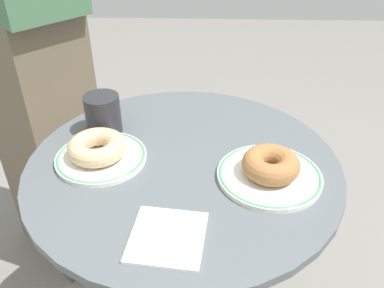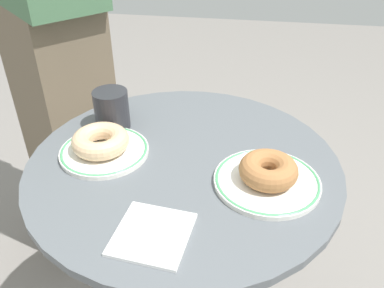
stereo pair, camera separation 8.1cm
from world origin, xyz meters
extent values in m
cylinder|color=#565B60|center=(0.00, 0.00, 0.73)|extent=(0.65, 0.65, 0.02)
cylinder|color=#565B60|center=(0.00, 0.00, 0.37)|extent=(0.06, 0.06, 0.70)
cylinder|color=white|center=(-0.17, 0.00, 0.75)|extent=(0.19, 0.19, 0.01)
torus|color=#4C9E66|center=(-0.17, 0.00, 0.75)|extent=(0.19, 0.19, 0.01)
cylinder|color=white|center=(0.17, -0.05, 0.75)|extent=(0.21, 0.21, 0.01)
torus|color=#4C9E66|center=(0.17, -0.05, 0.75)|extent=(0.20, 0.20, 0.01)
torus|color=#E0B789|center=(-0.18, 0.00, 0.77)|extent=(0.17, 0.17, 0.04)
torus|color=#A36B3D|center=(0.17, -0.05, 0.77)|extent=(0.15, 0.15, 0.04)
cube|color=white|center=(-0.01, -0.21, 0.74)|extent=(0.13, 0.14, 0.01)
cylinder|color=#28282D|center=(-0.19, 0.11, 0.79)|extent=(0.08, 0.08, 0.09)
torus|color=#28282D|center=(-0.20, 0.15, 0.79)|extent=(0.03, 0.07, 0.07)
cube|color=brown|center=(-0.49, 0.45, 0.47)|extent=(0.42, 0.41, 0.94)
camera|label=1|loc=(0.04, -0.68, 1.24)|focal=37.65mm
camera|label=2|loc=(0.12, -0.67, 1.24)|focal=37.65mm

